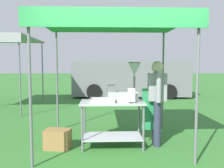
# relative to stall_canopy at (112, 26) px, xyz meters

# --- Properties ---
(ground_plane) EXTENTS (70.00, 70.00, 0.00)m
(ground_plane) POSITION_rel_stall_canopy_xyz_m (0.12, 4.86, -2.25)
(ground_plane) COLOR #33702D
(stall_canopy) EXTENTS (2.69, 2.25, 2.35)m
(stall_canopy) POSITION_rel_stall_canopy_xyz_m (0.00, 0.00, 0.00)
(stall_canopy) COLOR slate
(stall_canopy) RESTS_ON ground
(donut_cart) EXTENTS (1.19, 0.64, 0.86)m
(donut_cart) POSITION_rel_stall_canopy_xyz_m (0.00, -0.10, -1.65)
(donut_cart) COLOR #B7B7BC
(donut_cart) RESTS_ON ground
(donut_tray) EXTENTS (0.45, 0.29, 0.07)m
(donut_tray) POSITION_rel_stall_canopy_xyz_m (-0.19, -0.17, -1.37)
(donut_tray) COLOR #B7B7BC
(donut_tray) RESTS_ON donut_cart
(donut_fryer) EXTENTS (0.61, 0.28, 0.73)m
(donut_fryer) POSITION_rel_stall_canopy_xyz_m (0.24, -0.05, -1.15)
(donut_fryer) COLOR #B7B7BC
(donut_fryer) RESTS_ON donut_cart
(menu_sign) EXTENTS (0.13, 0.05, 0.26)m
(menu_sign) POSITION_rel_stall_canopy_xyz_m (0.33, -0.30, -1.28)
(menu_sign) COLOR black
(menu_sign) RESTS_ON donut_cart
(vendor) EXTENTS (0.46, 0.54, 1.61)m
(vendor) POSITION_rel_stall_canopy_xyz_m (0.85, -0.03, -1.35)
(vendor) COLOR #2D3347
(vendor) RESTS_ON ground
(supply_crate) EXTENTS (0.50, 0.37, 0.36)m
(supply_crate) POSITION_rel_stall_canopy_xyz_m (-1.01, -0.18, -2.08)
(supply_crate) COLOR olive
(supply_crate) RESTS_ON ground
(van_grey) EXTENTS (5.55, 2.37, 1.69)m
(van_grey) POSITION_rel_stall_canopy_xyz_m (1.15, 7.05, -1.38)
(van_grey) COLOR slate
(van_grey) RESTS_ON ground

